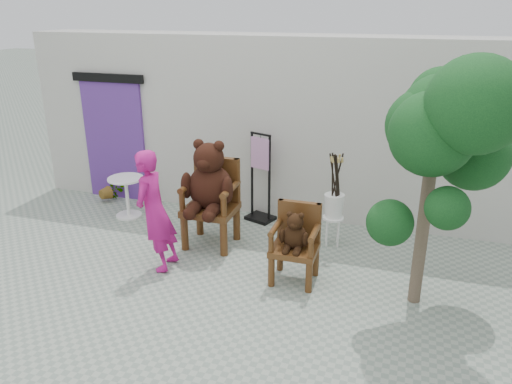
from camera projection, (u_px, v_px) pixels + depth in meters
The scene contains 11 objects.
ground_plane at pixel (216, 291), 6.42m from camera, with size 60.00×60.00×0.00m, color gray.
back_wall at pixel (280, 125), 8.65m from camera, with size 9.00×1.00×3.00m, color beige.
doorway at pixel (115, 138), 9.15m from camera, with size 1.40×0.11×2.33m.
chair_big at pixel (210, 187), 7.37m from camera, with size 0.80×0.86×1.65m.
chair_small at pixel (296, 238), 6.50m from camera, with size 0.60×0.55×1.04m.
person at pixel (155, 211), 6.74m from camera, with size 0.61×0.40×1.68m, color #B11573.
cafe_table at pixel (127, 192), 8.54m from camera, with size 0.60×0.60×0.70m.
display_stand at pixel (260, 188), 8.34m from camera, with size 0.54×0.48×1.51m.
stool_bucket at pixel (334, 205), 7.45m from camera, with size 0.32×0.32×1.45m.
tree at pixel (451, 127), 5.27m from camera, with size 1.53×1.77×3.04m.
potted_plant at pixel (111, 190), 9.29m from camera, with size 0.38×0.33×0.43m, color black.
Camera 1 is at (2.15, -5.14, 3.46)m, focal length 35.00 mm.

